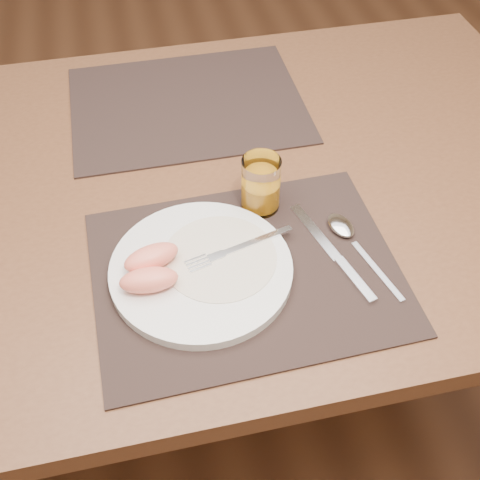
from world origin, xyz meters
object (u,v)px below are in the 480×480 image
object	(u,v)px
fork	(231,251)
knife	(338,259)
plate	(201,269)
table	(207,212)
placemat_far	(187,104)
spoon	(346,232)
juice_glass	(261,187)
placemat_near	(246,272)

from	to	relation	value
fork	knife	world-z (taller)	fork
knife	plate	bearing A→B (deg)	174.45
fork	knife	size ratio (longest dim) A/B	0.80
table	plate	xyz separation A→B (m)	(-0.04, -0.21, 0.10)
knife	placemat_far	bearing A→B (deg)	109.35
placemat_far	plate	size ratio (longest dim) A/B	1.67
table	spoon	size ratio (longest dim) A/B	7.34
table	juice_glass	xyz separation A→B (m)	(0.08, -0.09, 0.13)
table	fork	bearing A→B (deg)	-88.50
placemat_far	fork	xyz separation A→B (m)	(0.00, -0.41, 0.02)
plate	juice_glass	xyz separation A→B (m)	(0.12, 0.12, 0.03)
placemat_far	knife	world-z (taller)	knife
plate	fork	bearing A→B (deg)	19.99
fork	spoon	xyz separation A→B (m)	(0.19, 0.01, -0.01)
knife	juice_glass	size ratio (longest dim) A/B	2.29
placemat_near	plate	xyz separation A→B (m)	(-0.07, 0.01, 0.01)
table	spoon	xyz separation A→B (m)	(0.19, -0.18, 0.09)
table	fork	size ratio (longest dim) A/B	8.09
fork	spoon	size ratio (longest dim) A/B	0.91
plate	spoon	bearing A→B (deg)	6.82
table	plate	size ratio (longest dim) A/B	5.19
knife	spoon	size ratio (longest dim) A/B	1.14
table	fork	xyz separation A→B (m)	(0.01, -0.19, 0.11)
fork	juice_glass	world-z (taller)	juice_glass
juice_glass	placemat_near	bearing A→B (deg)	-112.34
spoon	placemat_far	bearing A→B (deg)	114.98
placemat_far	placemat_near	bearing A→B (deg)	-87.67
plate	placemat_near	bearing A→B (deg)	-8.83
placemat_near	plate	bearing A→B (deg)	171.17
table	placemat_far	distance (m)	0.24
fork	knife	xyz separation A→B (m)	(0.16, -0.04, -0.02)
placemat_near	juice_glass	bearing A→B (deg)	67.66
plate	fork	distance (m)	0.05
placemat_near	table	bearing A→B (deg)	95.67
placemat_near	plate	distance (m)	0.07
plate	knife	world-z (taller)	plate
fork	knife	distance (m)	0.16
table	juice_glass	distance (m)	0.17
placemat_near	juice_glass	distance (m)	0.15
table	fork	world-z (taller)	fork
table	plate	world-z (taller)	plate
plate	juice_glass	bearing A→B (deg)	45.24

